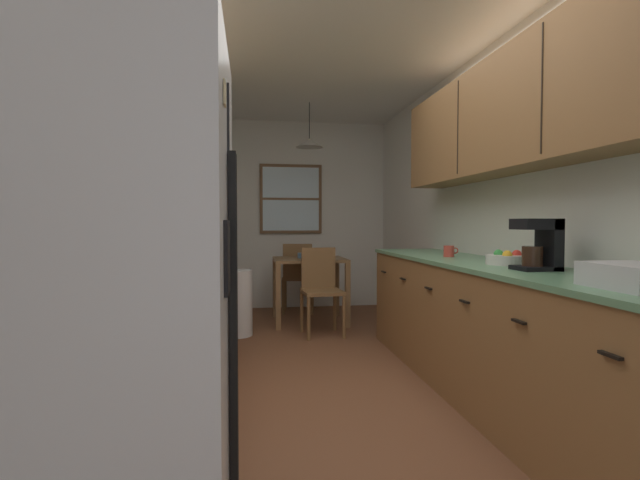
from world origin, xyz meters
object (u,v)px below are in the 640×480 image
Objects in this scene: mug_by_coffeemaker at (449,251)px; table_serving_bowl at (305,255)px; dish_rack at (635,276)px; microwave_over_range at (132,124)px; trash_bin at (237,303)px; fruit_bowl at (507,259)px; refrigerator at (124,308)px; dining_chair_near at (321,286)px; coffee_maker at (541,243)px; storage_canister at (175,251)px; stove_range at (160,365)px; dining_table at (309,270)px; dining_chair_far at (298,275)px.

mug_by_coffeemaker is 0.69× the size of table_serving_bowl.
microwave_over_range is at bearing 161.49° from dish_rack.
table_serving_bowl reaches higher than trash_bin.
microwave_over_range is 2.30m from fruit_bowl.
trash_bin is at bearing 117.33° from dish_rack.
refrigerator is at bearing -178.47° from dish_rack.
dining_chair_near is at bearing 62.69° from microwave_over_range.
mug_by_coffeemaker is 0.45× the size of fruit_bowl.
dining_chair_near is at bearing -3.08° from trash_bin.
coffee_maker is (2.15, 0.04, -0.58)m from microwave_over_range.
storage_canister is 2.04m from mug_by_coffeemaker.
dining_table is (1.11, 3.04, 0.14)m from stove_range.
microwave_over_range reaches higher than storage_canister.
dining_chair_near is 0.88m from trash_bin.
table_serving_bowl is at bearing 99.26° from dining_chair_near.
dining_table is at bearing 113.48° from mug_by_coffeemaker.
microwave_over_range is 3.43m from dining_table.
stove_range is at bearing -151.03° from mug_by_coffeemaker.
mug_by_coffeemaker is (-0.07, 1.04, -0.11)m from coffee_maker.
storage_canister is 2.75m from table_serving_bowl.
stove_range reaches higher than mug_by_coffeemaker.
storage_canister is 2.32m from dish_rack.
refrigerator reaches higher than dining_table.
mug_by_coffeemaker reaches higher than dining_chair_far.
fruit_bowl is at bearing -50.59° from trash_bin.
coffee_maker is (1.74, -2.47, 0.71)m from trash_bin.
dish_rack reaches higher than mug_by_coffeemaker.
trash_bin is (-0.74, -1.09, -0.16)m from dining_chair_far.
stove_range is 4.21× the size of fruit_bowl.
trash_bin is at bearing 129.41° from fruit_bowl.
microwave_over_range reaches higher than trash_bin.
dining_table is at bearing -82.10° from dining_chair_far.
mug_by_coffeemaker is (1.97, 0.54, -0.05)m from storage_canister.
stove_range is 1.62× the size of trash_bin.
mug_by_coffeemaker reaches higher than dining_table.
microwave_over_range is 2.86m from trash_bin.
fruit_bowl is 1.53× the size of table_serving_bowl.
coffee_maker is at bearing -72.26° from table_serving_bowl.
fruit_bowl is at bearing -72.64° from dining_chair_far.
microwave_over_range reaches higher than dining_chair_far.
stove_range is 2.13m from fruit_bowl.
dining_chair_far is 2.72m from mug_by_coffeemaker.
refrigerator is 0.85m from stove_range.
coffee_maker is 2.43× the size of mug_by_coffeemaker.
trash_bin is 3.11m from coffee_maker.
dining_chair_far is (-0.08, 0.57, -0.12)m from dining_table.
coffee_maker reaches higher than table_serving_bowl.
dining_chair_near is at bearing 70.60° from refrigerator.
dining_table is 2.82m from fruit_bowl.
microwave_over_range is 2.22m from coffee_maker.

